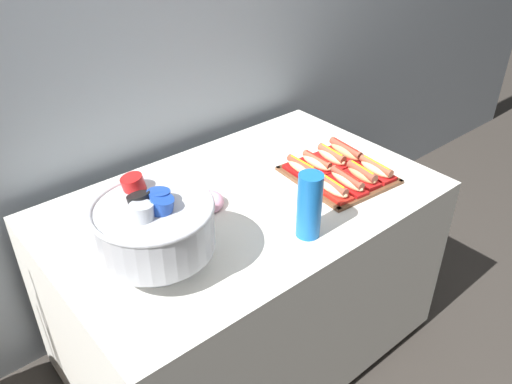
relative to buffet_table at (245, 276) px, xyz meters
name	(u,v)px	position (x,y,z in m)	size (l,w,h in m)	color
ground_plane	(246,345)	(0.00, 0.00, -0.40)	(10.00, 10.00, 0.00)	#38332D
back_wall	(147,15)	(0.00, 0.56, 0.90)	(6.00, 0.10, 2.60)	#9EA8B2
buffet_table	(245,276)	(0.00, 0.00, 0.00)	(1.39, 0.88, 0.76)	white
serving_tray	(338,176)	(0.37, -0.11, 0.37)	(0.36, 0.39, 0.01)	brown
hot_dog_0	(332,187)	(0.25, -0.18, 0.40)	(0.08, 0.18, 0.06)	red
hot_dog_1	(347,181)	(0.33, -0.19, 0.40)	(0.08, 0.18, 0.06)	#B21414
hot_dog_2	(362,175)	(0.40, -0.20, 0.40)	(0.08, 0.16, 0.06)	red
hot_dog_3	(376,169)	(0.48, -0.20, 0.40)	(0.08, 0.16, 0.06)	red
hot_dog_4	(302,168)	(0.27, -0.02, 0.40)	(0.06, 0.16, 0.06)	#B21414
hot_dog_5	(317,163)	(0.34, -0.03, 0.40)	(0.07, 0.16, 0.06)	#B21414
hot_dog_6	(331,157)	(0.42, -0.03, 0.40)	(0.08, 0.17, 0.06)	red
hot_dog_7	(345,152)	(0.49, -0.04, 0.40)	(0.08, 0.18, 0.06)	red
punch_bowl	(153,225)	(-0.42, -0.12, 0.52)	(0.35, 0.35, 0.27)	silver
cup_stack	(309,206)	(0.03, -0.29, 0.47)	(0.08, 0.08, 0.22)	blue
donut	(205,202)	(-0.13, 0.05, 0.38)	(0.13, 0.13, 0.04)	pink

